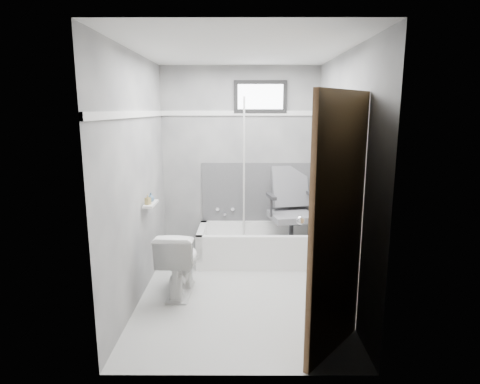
{
  "coord_description": "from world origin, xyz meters",
  "views": [
    {
      "loc": [
        0.02,
        -3.84,
        1.86
      ],
      "look_at": [
        0.0,
        0.35,
        1.0
      ],
      "focal_mm": 30.0,
      "sensor_mm": 36.0,
      "label": 1
    }
  ],
  "objects_px": {
    "door": "(385,241)",
    "soap_bottle_a": "(148,199)",
    "office_chair": "(292,210)",
    "soap_bottle_b": "(151,197)",
    "toilet": "(179,262)",
    "bathtub": "(259,245)"
  },
  "relations": [
    {
      "from": "toilet",
      "to": "soap_bottle_b",
      "type": "relative_size",
      "value": 7.12
    },
    {
      "from": "bathtub",
      "to": "soap_bottle_a",
      "type": "distance_m",
      "value": 1.6
    },
    {
      "from": "toilet",
      "to": "soap_bottle_b",
      "type": "xyz_separation_m",
      "value": [
        -0.32,
        0.25,
        0.62
      ]
    },
    {
      "from": "soap_bottle_a",
      "to": "office_chair",
      "type": "bearing_deg",
      "value": 28.05
    },
    {
      "from": "soap_bottle_a",
      "to": "bathtub",
      "type": "bearing_deg",
      "value": 34.12
    },
    {
      "from": "bathtub",
      "to": "soap_bottle_b",
      "type": "distance_m",
      "value": 1.54
    },
    {
      "from": "door",
      "to": "soap_bottle_b",
      "type": "xyz_separation_m",
      "value": [
        -1.92,
        1.56,
        -0.04
      ]
    },
    {
      "from": "office_chair",
      "to": "soap_bottle_b",
      "type": "bearing_deg",
      "value": -168.1
    },
    {
      "from": "door",
      "to": "soap_bottle_a",
      "type": "relative_size",
      "value": 18.33
    },
    {
      "from": "soap_bottle_a",
      "to": "door",
      "type": "bearing_deg",
      "value": -36.43
    },
    {
      "from": "door",
      "to": "soap_bottle_a",
      "type": "bearing_deg",
      "value": 143.57
    },
    {
      "from": "office_chair",
      "to": "toilet",
      "type": "bearing_deg",
      "value": -154.86
    },
    {
      "from": "office_chair",
      "to": "soap_bottle_b",
      "type": "relative_size",
      "value": 10.85
    },
    {
      "from": "bathtub",
      "to": "toilet",
      "type": "height_order",
      "value": "toilet"
    },
    {
      "from": "soap_bottle_a",
      "to": "soap_bottle_b",
      "type": "relative_size",
      "value": 1.13
    },
    {
      "from": "soap_bottle_b",
      "to": "bathtub",
      "type": "bearing_deg",
      "value": 29.16
    },
    {
      "from": "office_chair",
      "to": "soap_bottle_a",
      "type": "xyz_separation_m",
      "value": [
        -1.58,
        -0.84,
        0.32
      ]
    },
    {
      "from": "soap_bottle_a",
      "to": "toilet",
      "type": "bearing_deg",
      "value": -19.63
    },
    {
      "from": "toilet",
      "to": "office_chair",
      "type": "bearing_deg",
      "value": -140.13
    },
    {
      "from": "soap_bottle_a",
      "to": "soap_bottle_b",
      "type": "distance_m",
      "value": 0.14
    },
    {
      "from": "bathtub",
      "to": "office_chair",
      "type": "relative_size",
      "value": 1.44
    },
    {
      "from": "bathtub",
      "to": "office_chair",
      "type": "distance_m",
      "value": 0.6
    }
  ]
}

